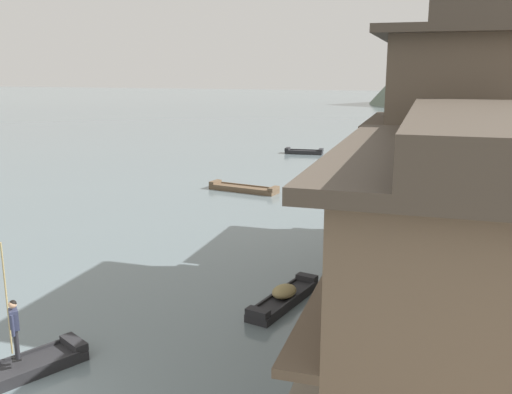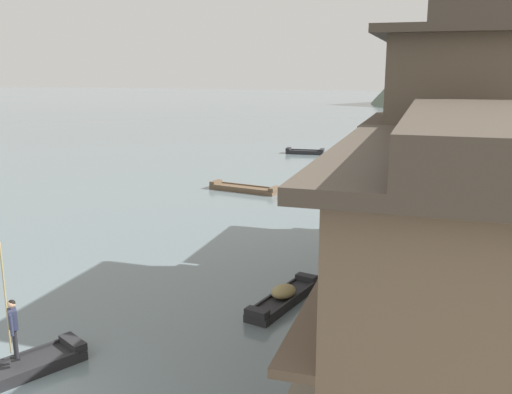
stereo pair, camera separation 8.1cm
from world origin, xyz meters
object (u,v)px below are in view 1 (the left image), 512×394
(boatman_person, at_px, (14,322))
(boat_midriver_upstream, at_px, (244,189))
(boat_moored_second, at_px, (383,145))
(house_waterfront_second, at_px, (470,152))
(boat_moored_far, at_px, (354,205))
(house_waterfront_tall, at_px, (467,163))
(boat_moored_third, at_px, (304,152))
(mooring_post_dock_near, at_px, (322,337))
(boat_upstream_distant, at_px, (363,150))
(boat_moored_nearest, at_px, (284,297))
(boat_midriver_drifting, at_px, (350,183))
(house_waterfront_nearest, at_px, (470,278))
(mooring_post_dock_mid, at_px, (357,255))

(boatman_person, relative_size, boat_midriver_upstream, 0.64)
(boat_moored_second, height_order, house_waterfront_second, house_waterfront_second)
(boat_moored_far, bearing_deg, boat_midriver_upstream, 162.72)
(boatman_person, distance_m, house_waterfront_tall, 18.34)
(boat_moored_third, distance_m, mooring_post_dock_near, 38.91)
(boatman_person, height_order, mooring_post_dock_near, boatman_person)
(boatman_person, bearing_deg, boat_upstream_distant, 85.04)
(boat_moored_nearest, bearing_deg, boat_midriver_upstream, 112.88)
(boat_moored_far, height_order, house_waterfront_tall, house_waterfront_tall)
(boat_moored_far, distance_m, mooring_post_dock_near, 18.64)
(boatman_person, xyz_separation_m, boat_midriver_drifting, (4.76, 26.55, -1.29))
(house_waterfront_nearest, xyz_separation_m, mooring_post_dock_mid, (-3.12, 8.36, -2.59))
(boat_midriver_upstream, distance_m, mooring_post_dock_mid, 16.83)
(boat_moored_far, height_order, boat_upstream_distant, boat_moored_far)
(house_waterfront_tall, bearing_deg, boat_moored_third, 116.31)
(boat_midriver_upstream, relative_size, mooring_post_dock_mid, 5.95)
(boat_moored_second, xyz_separation_m, boat_midriver_drifting, (-0.44, -20.48, 0.03))
(boat_moored_second, height_order, boat_upstream_distant, boat_moored_second)
(boat_midriver_drifting, height_order, house_waterfront_tall, house_waterfront_tall)
(house_waterfront_nearest, distance_m, mooring_post_dock_near, 4.37)
(boat_moored_second, relative_size, house_waterfront_nearest, 0.51)
(boatman_person, xyz_separation_m, mooring_post_dock_near, (7.47, 1.90, -0.19))
(boat_upstream_distant, xyz_separation_m, house_waterfront_second, (7.23, -34.39, 4.96))
(boat_moored_far, height_order, mooring_post_dock_mid, mooring_post_dock_mid)
(boat_upstream_distant, height_order, mooring_post_dock_near, mooring_post_dock_near)
(boat_upstream_distant, xyz_separation_m, house_waterfront_nearest, (6.88, -42.49, 3.65))
(boat_moored_nearest, relative_size, house_waterfront_tall, 0.56)
(house_waterfront_second, xyz_separation_m, house_waterfront_tall, (0.33, 6.03, -1.29))
(boat_moored_nearest, relative_size, boat_upstream_distant, 1.06)
(mooring_post_dock_near, xyz_separation_m, mooring_post_dock_mid, (0.00, 6.63, -0.07))
(boat_upstream_distant, distance_m, mooring_post_dock_near, 40.94)
(boat_moored_nearest, distance_m, house_waterfront_nearest, 8.81)
(boat_upstream_distant, bearing_deg, boat_moored_third, -150.42)
(boat_moored_nearest, height_order, boat_moored_second, boat_moored_nearest)
(boat_midriver_drifting, relative_size, house_waterfront_tall, 0.77)
(house_waterfront_tall, bearing_deg, mooring_post_dock_mid, -123.37)
(boat_midriver_drifting, xyz_separation_m, house_waterfront_second, (6.17, -18.29, 4.93))
(boat_moored_nearest, xyz_separation_m, boat_moored_far, (0.43, 14.11, -0.07))
(boat_midriver_drifting, bearing_deg, boatman_person, -100.17)
(boat_upstream_distant, bearing_deg, boat_moored_nearest, -87.34)
(boat_moored_third, bearing_deg, mooring_post_dock_mid, -74.26)
(mooring_post_dock_mid, bearing_deg, boatman_person, -131.20)
(house_waterfront_second, bearing_deg, house_waterfront_nearest, -92.45)
(boat_midriver_drifting, height_order, house_waterfront_second, house_waterfront_second)
(boat_midriver_drifting, bearing_deg, mooring_post_dock_near, -83.74)
(boat_moored_nearest, bearing_deg, boat_moored_third, 101.38)
(boat_midriver_upstream, bearing_deg, boat_midriver_drifting, 31.40)
(boat_moored_second, bearing_deg, boat_moored_far, -88.68)
(boat_moored_far, bearing_deg, boat_moored_third, 110.30)
(house_waterfront_second, bearing_deg, boat_moored_second, 98.40)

